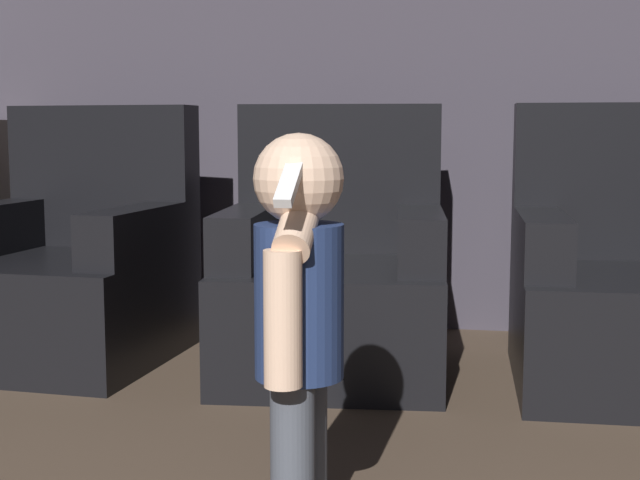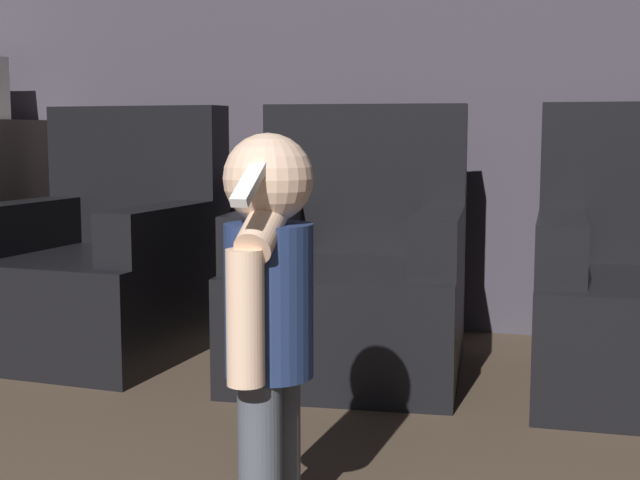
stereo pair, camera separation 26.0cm
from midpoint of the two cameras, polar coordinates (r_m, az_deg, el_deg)
The scene contains 4 objects.
wall_back at distance 4.08m, azimuth 9.29°, elevation 12.53°, with size 8.40×0.05×2.60m.
armchair_left at distance 3.72m, azimuth -11.83°, elevation -1.91°, with size 0.86×0.92×1.01m.
armchair_middle at distance 3.36m, azimuth 4.37°, elevation -2.73°, with size 0.88×0.94×1.01m.
person_toddler at distance 1.95m, azimuth 0.45°, elevation -3.96°, with size 0.20×0.35×0.90m.
Camera 2 is at (0.62, 0.50, 0.90)m, focal length 50.00 mm.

